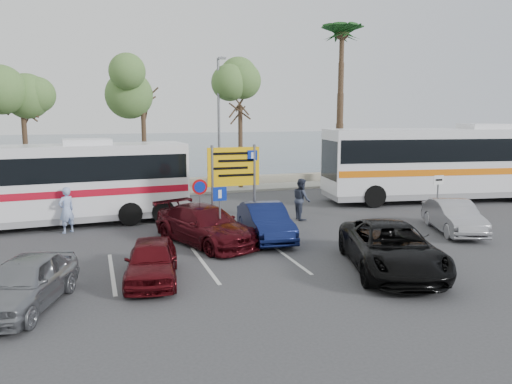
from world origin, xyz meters
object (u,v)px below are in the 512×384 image
object	(u,v)px
car_maroon	(205,225)
car_red	(152,260)
pedestrian_far	(301,199)
coach_bus_right	(447,165)
coach_bus_left	(45,187)
suv_black	(391,248)
street_lamp_right	(219,118)
direction_sign	(234,173)
car_silver_b	(454,217)
pedestrian_near	(66,210)
car_silver_a	(25,282)
car_blue	(265,222)

from	to	relation	value
car_maroon	car_red	size ratio (longest dim) A/B	1.36
pedestrian_far	coach_bus_right	bearing A→B (deg)	-73.33
coach_bus_left	coach_bus_right	size ratio (longest dim) A/B	0.87
coach_bus_right	car_maroon	size ratio (longest dim) A/B	2.84
suv_black	pedestrian_far	size ratio (longest dim) A/B	2.80
coach_bus_left	suv_black	world-z (taller)	coach_bus_left
pedestrian_far	street_lamp_right	bearing A→B (deg)	14.10
coach_bus_left	coach_bus_right	bearing A→B (deg)	0.00
car_red	direction_sign	bearing A→B (deg)	62.37
car_silver_b	street_lamp_right	bearing A→B (deg)	134.89
car_maroon	pedestrian_near	distance (m)	6.12
car_red	pedestrian_near	xyz separation A→B (m)	(-2.61, 7.10, 0.33)
street_lamp_right	coach_bus_left	xyz separation A→B (m)	(-9.50, -7.02, -2.85)
car_silver_b	pedestrian_near	size ratio (longest dim) A/B	2.13
coach_bus_right	pedestrian_near	size ratio (longest dim) A/B	7.38
street_lamp_right	car_maroon	distance (m)	13.13
coach_bus_left	pedestrian_near	world-z (taller)	coach_bus_left
coach_bus_right	car_red	world-z (taller)	coach_bus_right
car_red	car_silver_b	distance (m)	12.70
coach_bus_right	car_silver_a	world-z (taller)	coach_bus_right
car_blue	car_silver_b	size ratio (longest dim) A/B	1.04
car_silver_a	car_silver_b	size ratio (longest dim) A/B	0.97
pedestrian_near	coach_bus_left	bearing A→B (deg)	-95.44
direction_sign	pedestrian_near	distance (m)	7.02
coach_bus_left	suv_black	size ratio (longest dim) A/B	2.27
street_lamp_right	coach_bus_right	xyz separation A→B (m)	(11.33, -7.02, -2.61)
coach_bus_left	car_blue	bearing A→B (deg)	-31.07
street_lamp_right	pedestrian_near	bearing A→B (deg)	-135.32
coach_bus_right	car_silver_a	bearing A→B (deg)	-154.80
suv_black	pedestrian_near	size ratio (longest dim) A/B	2.82
suv_black	car_silver_b	world-z (taller)	suv_black
direction_sign	car_maroon	distance (m)	2.90
car_blue	pedestrian_far	world-z (taller)	pedestrian_far
car_maroon	pedestrian_far	bearing A→B (deg)	6.77
pedestrian_far	car_maroon	bearing A→B (deg)	123.39
street_lamp_right	car_maroon	xyz separation A→B (m)	(-3.60, -12.02, -3.88)
direction_sign	car_maroon	size ratio (longest dim) A/B	0.73
coach_bus_left	suv_black	distance (m)	14.68
coach_bus_right	suv_black	distance (m)	14.29
car_blue	car_maroon	bearing A→B (deg)	-175.33
car_blue	pedestrian_near	bearing A→B (deg)	159.40
coach_bus_left	car_maroon	bearing A→B (deg)	-40.28
coach_bus_right	car_silver_b	bearing A→B (deg)	-126.77
car_maroon	coach_bus_left	bearing A→B (deg)	117.46
street_lamp_right	coach_bus_left	world-z (taller)	street_lamp_right
street_lamp_right	pedestrian_near	size ratio (longest dim) A/B	4.21
car_maroon	pedestrian_near	size ratio (longest dim) A/B	2.60
coach_bus_left	car_maroon	world-z (taller)	coach_bus_left
car_blue	car_red	distance (m)	6.00
car_silver_a	car_red	distance (m)	3.47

